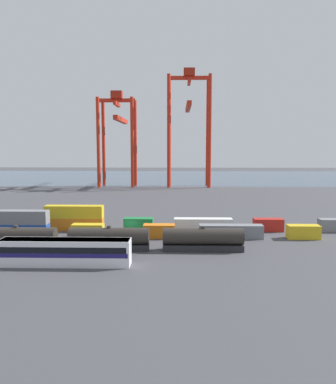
{
  "coord_description": "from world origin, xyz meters",
  "views": [
    {
      "loc": [
        9.62,
        -75.6,
        17.36
      ],
      "look_at": [
        7.26,
        18.1,
        6.32
      ],
      "focal_mm": 35.73,
      "sensor_mm": 36.0,
      "label": 1
    }
  ],
  "objects_px": {
    "shipping_container_5": "(231,231)",
    "shipping_container_6": "(303,232)",
    "freight_tank_row": "(63,238)",
    "gantry_crane_west": "(118,129)",
    "gantry_crane_central": "(189,117)"
  },
  "relations": [
    {
      "from": "freight_tank_row",
      "to": "shipping_container_6",
      "type": "height_order",
      "value": "freight_tank_row"
    },
    {
      "from": "freight_tank_row",
      "to": "gantry_crane_central",
      "type": "xyz_separation_m",
      "value": [
        24.42,
        109.33,
        28.68
      ]
    },
    {
      "from": "shipping_container_5",
      "to": "shipping_container_6",
      "type": "height_order",
      "value": "same"
    },
    {
      "from": "shipping_container_5",
      "to": "shipping_container_6",
      "type": "bearing_deg",
      "value": 0.0
    },
    {
      "from": "shipping_container_5",
      "to": "gantry_crane_west",
      "type": "bearing_deg",
      "value": 110.2
    },
    {
      "from": "freight_tank_row",
      "to": "shipping_container_5",
      "type": "xyz_separation_m",
      "value": [
        29.75,
        9.03,
        -0.64
      ]
    },
    {
      "from": "freight_tank_row",
      "to": "gantry_crane_west",
      "type": "relative_size",
      "value": 1.47
    },
    {
      "from": "freight_tank_row",
      "to": "shipping_container_6",
      "type": "distance_m",
      "value": 44.46
    },
    {
      "from": "shipping_container_5",
      "to": "gantry_crane_west",
      "type": "relative_size",
      "value": 0.29
    },
    {
      "from": "shipping_container_5",
      "to": "shipping_container_6",
      "type": "distance_m",
      "value": 13.78
    },
    {
      "from": "gantry_crane_central",
      "to": "shipping_container_5",
      "type": "bearing_deg",
      "value": -86.96
    },
    {
      "from": "shipping_container_5",
      "to": "shipping_container_6",
      "type": "relative_size",
      "value": 2.0
    },
    {
      "from": "shipping_container_6",
      "to": "gantry_crane_central",
      "type": "xyz_separation_m",
      "value": [
        -19.11,
        100.3,
        29.32
      ]
    },
    {
      "from": "shipping_container_5",
      "to": "gantry_crane_west",
      "type": "height_order",
      "value": "gantry_crane_west"
    },
    {
      "from": "shipping_container_6",
      "to": "freight_tank_row",
      "type": "bearing_deg",
      "value": -168.29
    }
  ]
}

